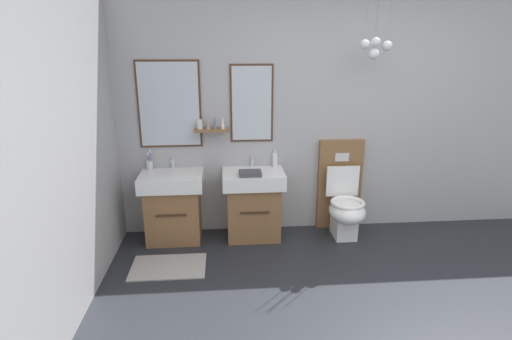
# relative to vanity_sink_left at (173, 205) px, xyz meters

# --- Properties ---
(wall_back) EXTENTS (5.05, 0.49, 2.62)m
(wall_back) POSITION_rel_vanity_sink_left_xyz_m (1.84, 0.25, 0.93)
(wall_back) COLOR #A8A8AA
(wall_back) RESTS_ON ground
(wall_left) EXTENTS (0.12, 4.21, 2.62)m
(wall_left) POSITION_rel_vanity_sink_left_xyz_m (-0.61, -1.79, 0.92)
(wall_left) COLOR #A8A8AA
(wall_left) RESTS_ON ground
(bath_mat) EXTENTS (0.68, 0.44, 0.01)m
(bath_mat) POSITION_rel_vanity_sink_left_xyz_m (0.00, -0.58, -0.38)
(bath_mat) COLOR #9E9993
(bath_mat) RESTS_ON ground
(vanity_sink_left) EXTENTS (0.63, 0.47, 0.73)m
(vanity_sink_left) POSITION_rel_vanity_sink_left_xyz_m (0.00, 0.00, 0.00)
(vanity_sink_left) COLOR brown
(vanity_sink_left) RESTS_ON ground
(tap_on_left_sink) EXTENTS (0.03, 0.13, 0.11)m
(tap_on_left_sink) POSITION_rel_vanity_sink_left_xyz_m (0.00, 0.17, 0.41)
(tap_on_left_sink) COLOR silver
(tap_on_left_sink) RESTS_ON vanity_sink_left
(vanity_sink_right) EXTENTS (0.63, 0.47, 0.73)m
(vanity_sink_right) POSITION_rel_vanity_sink_left_xyz_m (0.83, 0.00, 0.00)
(vanity_sink_right) COLOR brown
(vanity_sink_right) RESTS_ON ground
(tap_on_right_sink) EXTENTS (0.03, 0.13, 0.11)m
(tap_on_right_sink) POSITION_rel_vanity_sink_left_xyz_m (0.83, 0.17, 0.41)
(tap_on_right_sink) COLOR silver
(tap_on_right_sink) RESTS_ON vanity_sink_right
(toilet) EXTENTS (0.48, 0.62, 1.00)m
(toilet) POSITION_rel_vanity_sink_left_xyz_m (1.79, -0.01, -0.01)
(toilet) COLOR brown
(toilet) RESTS_ON ground
(toothbrush_cup) EXTENTS (0.07, 0.07, 0.21)m
(toothbrush_cup) POSITION_rel_vanity_sink_left_xyz_m (-0.24, 0.15, 0.39)
(toothbrush_cup) COLOR silver
(toothbrush_cup) RESTS_ON vanity_sink_left
(soap_dispenser) EXTENTS (0.06, 0.06, 0.18)m
(soap_dispenser) POSITION_rel_vanity_sink_left_xyz_m (1.08, 0.16, 0.42)
(soap_dispenser) COLOR white
(soap_dispenser) RESTS_ON vanity_sink_right
(folded_hand_towel) EXTENTS (0.22, 0.16, 0.04)m
(folded_hand_towel) POSITION_rel_vanity_sink_left_xyz_m (0.79, -0.13, 0.36)
(folded_hand_towel) COLOR #47474C
(folded_hand_towel) RESTS_ON vanity_sink_right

